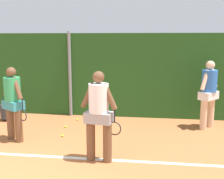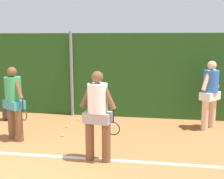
% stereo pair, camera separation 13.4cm
% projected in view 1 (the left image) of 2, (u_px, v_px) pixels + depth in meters
% --- Properties ---
extents(ground_plane, '(31.25, 31.25, 0.00)m').
position_uv_depth(ground_plane, '(23.00, 163.00, 5.57)').
color(ground_plane, '#B76638').
extents(hedge_fence_backdrop, '(20.31, 0.25, 2.63)m').
position_uv_depth(hedge_fence_backdrop, '(71.00, 75.00, 8.95)').
color(hedge_fence_backdrop, '#23511E').
rests_on(hedge_fence_backdrop, ground_plane).
extents(fence_post_center, '(0.10, 0.10, 2.69)m').
position_uv_depth(fence_post_center, '(70.00, 74.00, 8.77)').
color(fence_post_center, gray).
rests_on(fence_post_center, ground_plane).
extents(court_baseline_paint, '(14.84, 0.10, 0.01)m').
position_uv_depth(court_baseline_paint, '(31.00, 155.00, 5.94)').
color(court_baseline_paint, white).
rests_on(court_baseline_paint, ground_plane).
extents(player_foreground_near, '(0.84, 0.41, 1.85)m').
position_uv_depth(player_foreground_near, '(99.00, 112.00, 5.52)').
color(player_foreground_near, brown).
rests_on(player_foreground_near, ground_plane).
extents(player_midcourt, '(0.75, 0.54, 1.81)m').
position_uv_depth(player_midcourt, '(13.00, 100.00, 6.65)').
color(player_midcourt, brown).
rests_on(player_midcourt, ground_plane).
extents(player_backcourt_far, '(0.61, 0.62, 1.88)m').
position_uv_depth(player_backcourt_far, '(209.00, 91.00, 7.56)').
color(player_backcourt_far, beige).
rests_on(player_backcourt_far, ground_plane).
extents(ball_hopper, '(0.36, 0.36, 0.51)m').
position_uv_depth(ball_hopper, '(6.00, 111.00, 8.42)').
color(ball_hopper, '#2D2D33').
rests_on(ball_hopper, ground_plane).
extents(tennis_ball_4, '(0.07, 0.07, 0.07)m').
position_uv_depth(tennis_ball_4, '(77.00, 119.00, 8.46)').
color(tennis_ball_4, '#CCDB33').
rests_on(tennis_ball_4, ground_plane).
extents(tennis_ball_11, '(0.07, 0.07, 0.07)m').
position_uv_depth(tennis_ball_11, '(62.00, 136.00, 7.06)').
color(tennis_ball_11, '#CCDB33').
rests_on(tennis_ball_11, ground_plane).
extents(tennis_ball_12, '(0.07, 0.07, 0.07)m').
position_uv_depth(tennis_ball_12, '(66.00, 127.00, 7.77)').
color(tennis_ball_12, '#CCDB33').
rests_on(tennis_ball_12, ground_plane).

